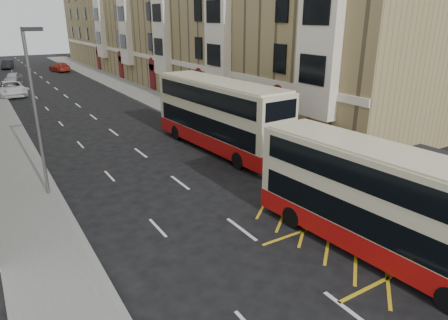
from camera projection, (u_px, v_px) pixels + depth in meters
ground at (306, 278)px, 13.86m from camera, size 200.00×200.00×0.00m
pavement_right at (165, 103)px, 41.81m from camera, size 4.00×120.00×0.15m
kerb_right at (147, 105)px, 40.81m from camera, size 0.25×120.00×0.15m
kerb_left at (18, 120)px, 34.86m from camera, size 0.25×120.00×0.15m
road_markings at (57, 90)px, 49.87m from camera, size 10.00×110.00×0.01m
terrace_right at (163, 25)px, 55.01m from camera, size 10.75×79.00×15.25m
guard_railing at (320, 170)px, 21.27m from camera, size 0.06×6.56×1.01m
street_lamp_near at (36, 106)px, 18.75m from camera, size 0.93×0.18×8.00m
double_decker_front at (381, 203)px, 14.63m from camera, size 3.21×10.58×4.16m
double_decker_rear at (219, 115)px, 26.56m from camera, size 3.48×11.93×4.70m
pedestrian_mid at (437, 188)px, 18.74m from camera, size 1.03×0.96×1.70m
pedestrian_far at (344, 171)px, 20.60m from camera, size 1.14×0.61×1.85m
white_van at (11, 89)px, 45.75m from camera, size 3.03×6.15×1.68m
car_silver at (13, 78)px, 54.53m from camera, size 2.98×4.63×1.47m
car_dark at (8, 65)px, 69.78m from camera, size 2.44×4.76×1.49m
car_red at (60, 67)px, 66.33m from camera, size 3.01×5.48×1.51m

